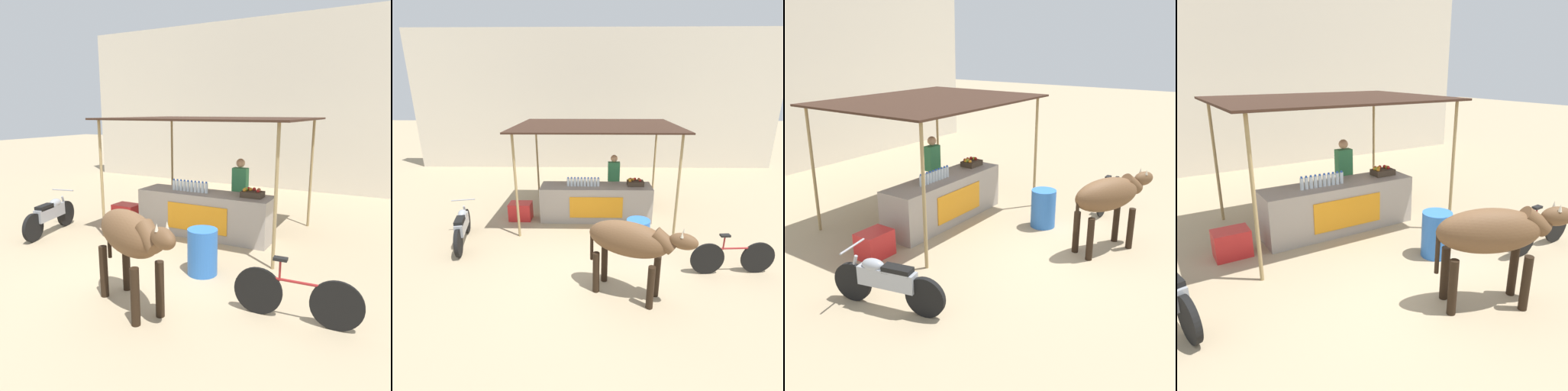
{
  "view_description": "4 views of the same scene",
  "coord_description": "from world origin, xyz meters",
  "views": [
    {
      "loc": [
        3.61,
        -5.06,
        2.68
      ],
      "look_at": [
        0.1,
        1.56,
        1.03
      ],
      "focal_mm": 35.0,
      "sensor_mm": 36.0,
      "label": 1
    },
    {
      "loc": [
        -0.08,
        -5.7,
        3.45
      ],
      "look_at": [
        -0.2,
        0.95,
        1.11
      ],
      "focal_mm": 28.0,
      "sensor_mm": 36.0,
      "label": 2
    },
    {
      "loc": [
        -7.09,
        -3.68,
        3.67
      ],
      "look_at": [
        -0.39,
        1.0,
        0.89
      ],
      "focal_mm": 42.0,
      "sensor_mm": 36.0,
      "label": 3
    },
    {
      "loc": [
        -3.13,
        -4.18,
        3.04
      ],
      "look_at": [
        -0.13,
        0.71,
        1.15
      ],
      "focal_mm": 35.0,
      "sensor_mm": 36.0,
      "label": 4
    }
  ],
  "objects": [
    {
      "name": "ground_plane",
      "position": [
        0.0,
        0.0,
        0.0
      ],
      "size": [
        60.0,
        60.0,
        0.0
      ],
      "primitive_type": "plane",
      "color": "tan"
    },
    {
      "name": "stall_counter",
      "position": [
        0.0,
        2.2,
        0.48
      ],
      "size": [
        3.0,
        0.82,
        0.96
      ],
      "color": "#9E9389",
      "rests_on": "ground"
    },
    {
      "name": "stall_awning",
      "position": [
        0.0,
        2.5,
        2.45
      ],
      "size": [
        4.2,
        3.2,
        2.55
      ],
      "color": "#382319",
      "rests_on": "ground"
    },
    {
      "name": "water_bottle_row",
      "position": [
        -0.35,
        2.15,
        1.07
      ],
      "size": [
        0.88,
        0.07,
        0.25
      ],
      "color": "silver",
      "rests_on": "stall_counter"
    },
    {
      "name": "fruit_crate",
      "position": [
        1.06,
        2.26,
        1.04
      ],
      "size": [
        0.44,
        0.32,
        0.18
      ],
      "color": "#3F3326",
      "rests_on": "stall_counter"
    },
    {
      "name": "vendor_behind_counter",
      "position": [
        0.52,
        2.95,
        0.85
      ],
      "size": [
        0.34,
        0.22,
        1.65
      ],
      "color": "#383842",
      "rests_on": "ground"
    },
    {
      "name": "cooler_box",
      "position": [
        -2.09,
        2.1,
        0.24
      ],
      "size": [
        0.6,
        0.44,
        0.48
      ],
      "primitive_type": "cube",
      "color": "red",
      "rests_on": "ground"
    },
    {
      "name": "water_barrel",
      "position": [
        0.9,
        0.31,
        0.39
      ],
      "size": [
        0.51,
        0.51,
        0.78
      ],
      "primitive_type": "cylinder",
      "color": "blue",
      "rests_on": "ground"
    },
    {
      "name": "cow",
      "position": [
        0.56,
        -1.16,
        1.03
      ],
      "size": [
        1.8,
        1.12,
        1.44
      ],
      "color": "brown",
      "rests_on": "ground"
    },
    {
      "name": "motorcycle_parked",
      "position": [
        -3.13,
        0.71,
        0.43
      ],
      "size": [
        0.65,
        1.77,
        0.9
      ],
      "color": "black",
      "rests_on": "ground"
    },
    {
      "name": "bicycle_leaning",
      "position": [
        2.63,
        -0.47,
        0.35
      ],
      "size": [
        1.66,
        0.14,
        0.85
      ],
      "color": "black",
      "rests_on": "ground"
    }
  ]
}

